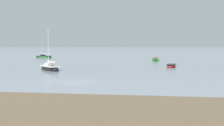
% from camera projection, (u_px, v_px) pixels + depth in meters
% --- Properties ---
extents(ground_plane, '(800.00, 800.00, 0.00)m').
position_uv_depth(ground_plane, '(77.00, 82.00, 36.51)').
color(ground_plane, gray).
extents(sailboat_moored_0, '(5.79, 2.19, 6.35)m').
position_uv_depth(sailboat_moored_0, '(44.00, 57.00, 100.52)').
color(sailboat_moored_0, '#23602D').
rests_on(sailboat_moored_0, ground).
extents(sailboat_moored_1, '(5.80, 6.38, 7.40)m').
position_uv_depth(sailboat_moored_1, '(50.00, 68.00, 53.23)').
color(sailboat_moored_1, black).
rests_on(sailboat_moored_1, ground).
extents(motorboat_moored_0, '(1.85, 4.98, 1.68)m').
position_uv_depth(motorboat_moored_0, '(156.00, 60.00, 82.17)').
color(motorboat_moored_0, '#23602D').
rests_on(motorboat_moored_0, ground).
extents(rowboat_moored_3, '(2.21, 4.77, 0.73)m').
position_uv_depth(rowboat_moored_3, '(171.00, 66.00, 60.66)').
color(rowboat_moored_3, red).
rests_on(rowboat_moored_3, ground).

